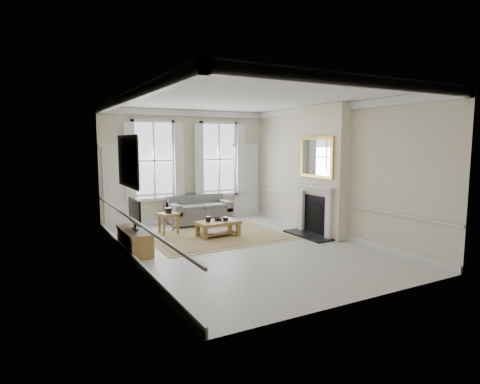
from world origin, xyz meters
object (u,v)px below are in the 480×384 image
coffee_table (218,224)px  side_table (168,217)px  sofa (199,212)px  tv_stand (135,241)px

coffee_table → side_table: bearing=132.1°
sofa → tv_stand: 3.37m
coffee_table → tv_stand: size_ratio=0.80×
side_table → coffee_table: size_ratio=0.51×
sofa → coffee_table: 1.84m
side_table → tv_stand: size_ratio=0.41×
side_table → coffee_table: bearing=-42.6°
sofa → side_table: size_ratio=3.06×
coffee_table → tv_stand: tv_stand is taller
side_table → tv_stand: side_table is taller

